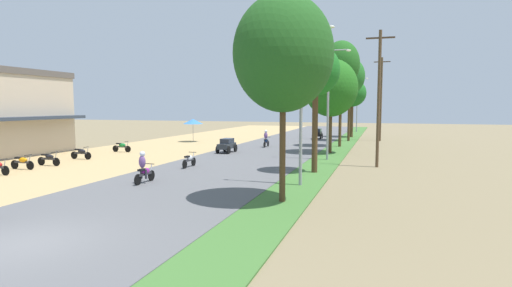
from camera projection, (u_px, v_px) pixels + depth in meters
ground_plane at (26, 246)px, 11.63m from camera, size 180.00×180.00×0.00m
road_strip at (26, 245)px, 11.63m from camera, size 9.00×140.00×0.08m
median_strip at (209, 269)px, 9.93m from camera, size 2.40×140.00×0.06m
parked_motorbike_third at (22, 162)px, 25.25m from camera, size 1.80×0.54×0.94m
parked_motorbike_fourth at (49, 158)px, 26.83m from camera, size 1.80×0.54×0.94m
parked_motorbike_fifth at (81, 153)px, 30.08m from camera, size 1.80×0.54×0.94m
parked_motorbike_sixth at (122, 146)px, 34.79m from camera, size 1.80×0.54×0.94m
vendor_umbrella at (193, 121)px, 44.69m from camera, size 2.20×2.20×2.52m
median_tree_nearest at (283, 54)px, 16.29m from camera, size 4.06×4.06×8.43m
median_tree_second at (316, 72)px, 23.71m from camera, size 2.83×2.83×7.53m
median_tree_third at (331, 88)px, 33.72m from camera, size 4.44×4.44×7.87m
median_tree_fourth at (341, 65)px, 38.87m from camera, size 3.52×3.52×10.18m
median_tree_fifth at (350, 77)px, 45.24m from camera, size 3.34×3.34×9.28m
median_tree_sixth at (352, 94)px, 51.10m from camera, size 3.53×3.53×7.30m
streetlamp_near at (301, 94)px, 19.89m from camera, size 3.16×0.20×7.90m
streetlamp_mid at (328, 96)px, 29.50m from camera, size 3.16×0.20×8.10m
streetlamp_far at (357, 101)px, 61.50m from camera, size 3.16×0.20×8.28m
utility_pole_near at (379, 97)px, 26.23m from camera, size 1.80×0.20×8.85m
utility_pole_far at (381, 98)px, 46.04m from camera, size 1.80×0.20×9.47m
car_sedan_charcoal at (227, 145)px, 34.23m from camera, size 1.10×2.26×1.19m
car_hatchback_black at (318, 133)px, 48.70m from camera, size 1.04×2.00×1.23m
motorbike_ahead_second at (144, 168)px, 20.63m from camera, size 0.54×1.80×1.66m
motorbike_ahead_third at (189, 160)px, 26.07m from camera, size 0.54×1.80×0.94m
motorbike_ahead_fourth at (266, 139)px, 38.89m from camera, size 0.54×1.80×1.66m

